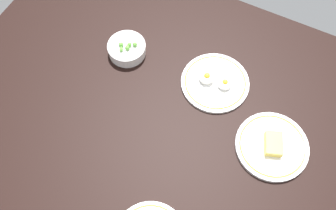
{
  "coord_description": "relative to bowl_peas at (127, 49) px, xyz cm",
  "views": [
    {
      "loc": [
        23.16,
        -45.81,
        109.48
      ],
      "look_at": [
        0.0,
        0.0,
        6.0
      ],
      "focal_mm": 38.52,
      "sensor_mm": 36.0,
      "label": 1
    }
  ],
  "objects": [
    {
      "name": "dining_table",
      "position": [
        22.51,
        -12.9,
        -4.42
      ],
      "size": [
        146.81,
        106.16,
        4.0
      ],
      "primitive_type": "cube",
      "color": "black",
      "rests_on": "ground"
    },
    {
      "name": "bowl_peas",
      "position": [
        0.0,
        0.0,
        0.0
      ],
      "size": [
        13.29,
        13.29,
        5.6
      ],
      "color": "white",
      "rests_on": "dining_table"
    },
    {
      "name": "plate_eggs",
      "position": [
        32.45,
        2.31,
        -1.43
      ],
      "size": [
        22.85,
        22.85,
        4.79
      ],
      "color": "white",
      "rests_on": "dining_table"
    },
    {
      "name": "plate_cheese",
      "position": [
        57.11,
        -10.52,
        -1.38
      ],
      "size": [
        22.53,
        22.53,
        4.09
      ],
      "color": "white",
      "rests_on": "dining_table"
    }
  ]
}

